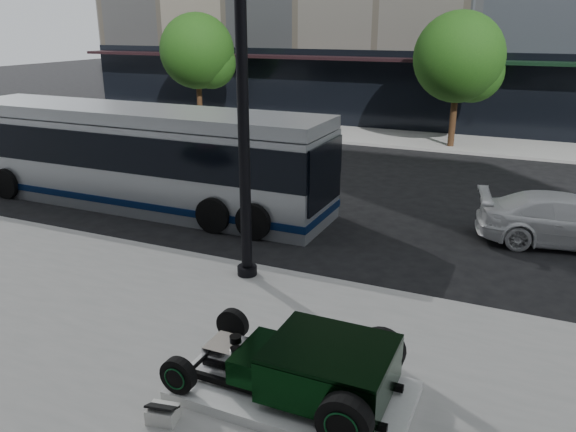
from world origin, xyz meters
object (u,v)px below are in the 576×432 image
at_px(hot_rod, 315,367).
at_px(white_sedan, 568,220).
at_px(lamppost, 243,108).
at_px(transit_bus, 138,156).

height_order(hot_rod, white_sedan, white_sedan).
relative_size(lamppost, transit_bus, 0.64).
height_order(hot_rod, transit_bus, transit_bus).
bearing_deg(lamppost, white_sedan, 38.83).
xyz_separation_m(lamppost, white_sedan, (6.33, 5.10, -3.06)).
bearing_deg(white_sedan, hot_rod, 147.55).
xyz_separation_m(hot_rod, lamppost, (-2.92, 3.41, 3.00)).
height_order(lamppost, white_sedan, lamppost).
bearing_deg(lamppost, transit_bus, 147.72).
height_order(hot_rod, lamppost, lamppost).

